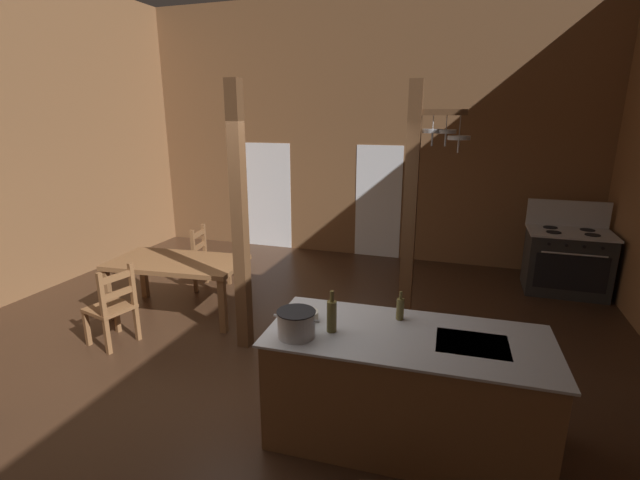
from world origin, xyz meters
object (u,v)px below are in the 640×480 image
at_px(kitchen_island, 405,388).
at_px(stockpot_on_counter, 296,324).
at_px(ladderback_chair_near_window, 208,259).
at_px(bottle_tall_on_counter, 332,315).
at_px(mixing_bowl_on_counter, 305,315).
at_px(bottle_short_on_counter, 400,308).
at_px(dining_table, 178,267).
at_px(stove_range, 566,261).
at_px(ladderback_chair_by_post, 113,307).

distance_m(kitchen_island, stockpot_on_counter, 1.03).
bearing_deg(ladderback_chair_near_window, bottle_tall_on_counter, -43.21).
relative_size(mixing_bowl_on_counter, bottle_short_on_counter, 0.89).
relative_size(kitchen_island, dining_table, 1.23).
xyz_separation_m(stove_range, dining_table, (-4.99, -2.46, 0.17)).
relative_size(stockpot_on_counter, bottle_short_on_counter, 1.50).
height_order(stove_range, ladderback_chair_by_post, stove_range).
xyz_separation_m(kitchen_island, stockpot_on_counter, (-0.80, -0.29, 0.57)).
distance_m(kitchen_island, bottle_tall_on_counter, 0.84).
height_order(ladderback_chair_by_post, bottle_short_on_counter, bottle_short_on_counter).
bearing_deg(bottle_short_on_counter, ladderback_chair_by_post, 174.91).
xyz_separation_m(dining_table, stockpot_on_counter, (2.35, -1.79, 0.38)).
relative_size(ladderback_chair_by_post, mixing_bowl_on_counter, 4.37).
bearing_deg(kitchen_island, stockpot_on_counter, -160.49).
xyz_separation_m(ladderback_chair_near_window, bottle_short_on_counter, (3.19, -2.18, 0.57)).
height_order(kitchen_island, stockpot_on_counter, stockpot_on_counter).
xyz_separation_m(stockpot_on_counter, mixing_bowl_on_counter, (-0.03, 0.29, -0.06)).
height_order(dining_table, ladderback_chair_near_window, ladderback_chair_near_window).
distance_m(dining_table, bottle_short_on_counter, 3.32).
distance_m(stove_range, mixing_bowl_on_counter, 4.80).
relative_size(dining_table, ladderback_chair_by_post, 1.87).
xyz_separation_m(ladderback_chair_near_window, bottle_tall_on_counter, (2.72, -2.56, 0.61)).
distance_m(dining_table, stockpot_on_counter, 2.98).
relative_size(kitchen_island, bottle_short_on_counter, 9.03).
bearing_deg(ladderback_chair_by_post, stove_range, 33.30).
bearing_deg(bottle_short_on_counter, ladderback_chair_near_window, 145.74).
bearing_deg(stockpot_on_counter, bottle_tall_on_counter, 35.21).
bearing_deg(kitchen_island, stove_range, 65.27).
xyz_separation_m(stockpot_on_counter, bottle_short_on_counter, (0.70, 0.54, -0.01)).
distance_m(ladderback_chair_near_window, stockpot_on_counter, 3.73).
height_order(stockpot_on_counter, bottle_tall_on_counter, bottle_tall_on_counter).
bearing_deg(ladderback_chair_by_post, ladderback_chair_near_window, 87.66).
relative_size(kitchen_island, bottle_tall_on_counter, 6.55).
distance_m(stove_range, bottle_short_on_counter, 4.21).
bearing_deg(stove_range, dining_table, -153.71).
xyz_separation_m(dining_table, ladderback_chair_by_post, (-0.21, -0.95, -0.20)).
bearing_deg(mixing_bowl_on_counter, stockpot_on_counter, -83.20).
bearing_deg(mixing_bowl_on_counter, ladderback_chair_by_post, 167.84).
height_order(kitchen_island, ladderback_chair_near_window, ladderback_chair_near_window).
xyz_separation_m(stove_range, ladderback_chair_by_post, (-5.20, -3.41, -0.03)).
bearing_deg(ladderback_chair_near_window, ladderback_chair_by_post, -92.34).
height_order(dining_table, stockpot_on_counter, stockpot_on_counter).
bearing_deg(kitchen_island, ladderback_chair_by_post, 170.74).
relative_size(ladderback_chair_near_window, bottle_tall_on_counter, 2.83).
bearing_deg(stockpot_on_counter, ladderback_chair_by_post, 161.99).
xyz_separation_m(stove_range, stockpot_on_counter, (-2.63, -4.25, 0.55)).
distance_m(dining_table, ladderback_chair_by_post, 1.00).
relative_size(ladderback_chair_near_window, ladderback_chair_by_post, 1.00).
relative_size(dining_table, mixing_bowl_on_counter, 8.18).
bearing_deg(bottle_short_on_counter, kitchen_island, -68.62).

